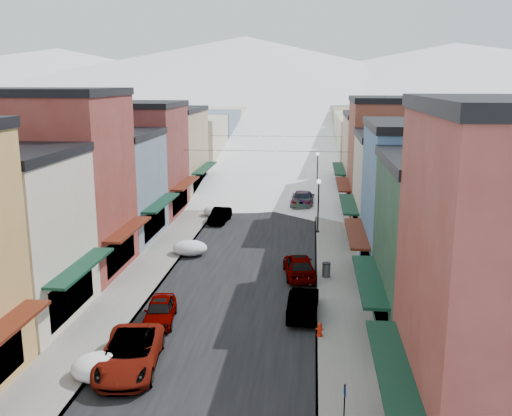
% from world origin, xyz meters
% --- Properties ---
extents(road, '(10.00, 160.00, 0.01)m').
position_xyz_m(road, '(0.00, 60.00, 0.01)').
color(road, black).
rests_on(road, ground).
extents(sidewalk_left, '(3.20, 160.00, 0.15)m').
position_xyz_m(sidewalk_left, '(-6.60, 60.00, 0.07)').
color(sidewalk_left, gray).
rests_on(sidewalk_left, ground).
extents(sidewalk_right, '(3.20, 160.00, 0.15)m').
position_xyz_m(sidewalk_right, '(6.60, 60.00, 0.07)').
color(sidewalk_right, gray).
rests_on(sidewalk_right, ground).
extents(curb_left, '(0.10, 160.00, 0.15)m').
position_xyz_m(curb_left, '(-5.05, 60.00, 0.07)').
color(curb_left, slate).
rests_on(curb_left, ground).
extents(curb_right, '(0.10, 160.00, 0.15)m').
position_xyz_m(curb_right, '(5.05, 60.00, 0.07)').
color(curb_right, slate).
rests_on(curb_right, ground).
extents(bldg_l_brick_near, '(12.30, 8.20, 12.50)m').
position_xyz_m(bldg_l_brick_near, '(-13.69, 20.50, 6.26)').
color(bldg_l_brick_near, maroon).
rests_on(bldg_l_brick_near, ground).
extents(bldg_l_grayblue, '(11.30, 9.20, 9.00)m').
position_xyz_m(bldg_l_grayblue, '(-13.19, 29.00, 4.51)').
color(bldg_l_grayblue, slate).
rests_on(bldg_l_grayblue, ground).
extents(bldg_l_brick_far, '(13.30, 9.20, 11.00)m').
position_xyz_m(bldg_l_brick_far, '(-14.19, 38.00, 5.51)').
color(bldg_l_brick_far, maroon).
rests_on(bldg_l_brick_far, ground).
extents(bldg_l_tan, '(11.30, 11.20, 10.00)m').
position_xyz_m(bldg_l_tan, '(-13.19, 48.00, 5.01)').
color(bldg_l_tan, tan).
rests_on(bldg_l_tan, ground).
extents(bldg_r_green, '(11.30, 9.20, 9.50)m').
position_xyz_m(bldg_r_green, '(13.19, 12.00, 4.76)').
color(bldg_r_green, '#1C3A26').
rests_on(bldg_r_green, ground).
extents(bldg_r_blue, '(11.30, 9.20, 10.50)m').
position_xyz_m(bldg_r_blue, '(13.19, 21.00, 5.26)').
color(bldg_r_blue, '#3E638D').
rests_on(bldg_r_blue, ground).
extents(bldg_r_cream, '(12.30, 9.20, 9.00)m').
position_xyz_m(bldg_r_cream, '(13.69, 30.00, 4.51)').
color(bldg_r_cream, beige).
rests_on(bldg_r_cream, ground).
extents(bldg_r_brick_far, '(13.30, 9.20, 11.50)m').
position_xyz_m(bldg_r_brick_far, '(14.19, 39.00, 5.76)').
color(bldg_r_brick_far, brown).
rests_on(bldg_r_brick_far, ground).
extents(bldg_r_tan, '(11.30, 11.20, 9.50)m').
position_xyz_m(bldg_r_tan, '(13.19, 49.00, 4.76)').
color(bldg_r_tan, tan).
rests_on(bldg_r_tan, ground).
extents(distant_blocks, '(34.00, 55.00, 8.00)m').
position_xyz_m(distant_blocks, '(0.00, 83.00, 4.00)').
color(distant_blocks, gray).
rests_on(distant_blocks, ground).
extents(mountain_ridge, '(670.00, 340.00, 34.00)m').
position_xyz_m(mountain_ridge, '(-19.47, 277.18, 14.36)').
color(mountain_ridge, silver).
rests_on(mountain_ridge, ground).
extents(overhead_cables, '(16.40, 15.04, 0.04)m').
position_xyz_m(overhead_cables, '(0.00, 47.50, 6.20)').
color(overhead_cables, black).
rests_on(overhead_cables, ground).
extents(car_white_suv, '(3.26, 5.91, 1.57)m').
position_xyz_m(car_white_suv, '(-3.50, 7.71, 0.78)').
color(car_white_suv, silver).
rests_on(car_white_suv, ground).
extents(car_silver_sedan, '(2.09, 4.11, 1.34)m').
position_xyz_m(car_silver_sedan, '(-3.50, 12.98, 0.67)').
color(car_silver_sedan, '#979A9F').
rests_on(car_silver_sedan, ground).
extents(car_dark_hatch, '(1.74, 4.15, 1.33)m').
position_xyz_m(car_dark_hatch, '(-3.86, 35.51, 0.67)').
color(car_dark_hatch, black).
rests_on(car_dark_hatch, ground).
extents(car_silver_wagon, '(2.64, 5.21, 1.45)m').
position_xyz_m(car_silver_wagon, '(-4.30, 49.22, 0.73)').
color(car_silver_wagon, '#9FA2A7').
rests_on(car_silver_wagon, ground).
extents(car_green_sedan, '(1.78, 4.56, 1.48)m').
position_xyz_m(car_green_sedan, '(4.30, 14.66, 0.74)').
color(car_green_sedan, black).
rests_on(car_green_sedan, ground).
extents(car_gray_suv, '(2.53, 4.97, 1.62)m').
position_xyz_m(car_gray_suv, '(3.89, 21.12, 0.81)').
color(car_gray_suv, '#93969B').
rests_on(car_gray_suv, ground).
extents(car_black_sedan, '(2.61, 5.92, 1.69)m').
position_xyz_m(car_black_sedan, '(3.69, 43.31, 0.85)').
color(car_black_sedan, black).
rests_on(car_black_sedan, ground).
extents(car_lane_silver, '(2.02, 4.53, 1.51)m').
position_xyz_m(car_lane_silver, '(-1.37, 50.73, 0.76)').
color(car_lane_silver, '#999AA0').
rests_on(car_lane_silver, ground).
extents(car_lane_white, '(2.76, 5.90, 1.63)m').
position_xyz_m(car_lane_white, '(2.20, 63.06, 0.82)').
color(car_lane_white, silver).
rests_on(car_lane_white, ground).
extents(fire_hydrant, '(0.42, 0.32, 0.72)m').
position_xyz_m(fire_hydrant, '(5.20, 11.77, 0.48)').
color(fire_hydrant, red).
rests_on(fire_hydrant, sidewalk_right).
extents(parking_sign, '(0.08, 0.27, 2.03)m').
position_xyz_m(parking_sign, '(6.02, 3.52, 1.33)').
color(parking_sign, black).
rests_on(parking_sign, sidewalk_right).
extents(trash_can, '(0.57, 0.57, 0.97)m').
position_xyz_m(trash_can, '(5.71, 20.88, 0.65)').
color(trash_can, '#4F5153').
rests_on(trash_can, sidewalk_right).
extents(streetlamp_near, '(0.39, 0.39, 4.64)m').
position_xyz_m(streetlamp_near, '(5.20, 32.37, 3.08)').
color(streetlamp_near, black).
rests_on(streetlamp_near, sidewalk_right).
extents(streetlamp_far, '(0.39, 0.39, 4.63)m').
position_xyz_m(streetlamp_far, '(5.20, 50.89, 3.07)').
color(streetlamp_far, black).
rests_on(streetlamp_far, sidewalk_right).
extents(snow_pile_near, '(2.65, 2.83, 1.12)m').
position_xyz_m(snow_pile_near, '(-4.50, 6.84, 0.54)').
color(snow_pile_near, white).
rests_on(snow_pile_near, ground).
extents(snow_pile_mid, '(2.63, 2.82, 1.11)m').
position_xyz_m(snow_pile_mid, '(-4.47, 25.32, 0.53)').
color(snow_pile_mid, white).
rests_on(snow_pile_mid, ground).
extents(snow_pile_far, '(2.69, 2.86, 1.14)m').
position_xyz_m(snow_pile_far, '(-4.48, 37.83, 0.54)').
color(snow_pile_far, white).
rests_on(snow_pile_far, ground).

